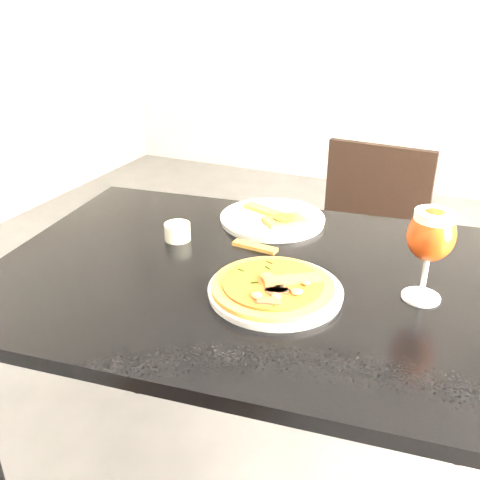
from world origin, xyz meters
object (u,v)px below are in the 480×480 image
at_px(chair_far, 362,257).
at_px(beer_glass, 431,236).
at_px(dining_table, 263,307).
at_px(pizza, 273,285).

relative_size(chair_far, beer_glass, 4.31).
xyz_separation_m(dining_table, beer_glass, (0.33, 0.03, 0.23)).
height_order(dining_table, beer_glass, beer_glass).
xyz_separation_m(dining_table, chair_far, (0.08, 0.73, -0.20)).
xyz_separation_m(chair_far, beer_glass, (0.24, -0.70, 0.43)).
bearing_deg(chair_far, beer_glass, -67.16).
distance_m(dining_table, pizza, 0.15).
bearing_deg(pizza, chair_far, 87.72).
bearing_deg(chair_far, pizza, -88.68).
relative_size(pizza, beer_glass, 1.29).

